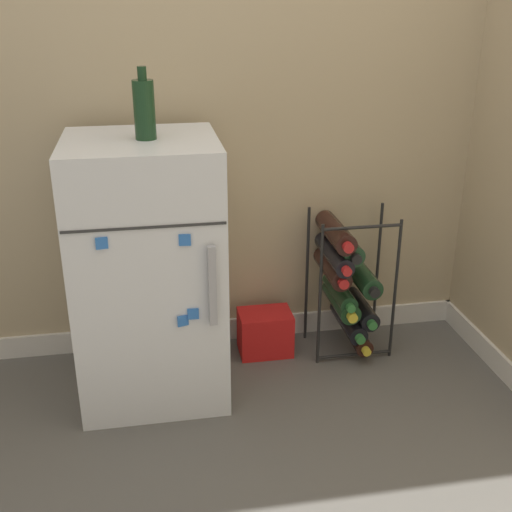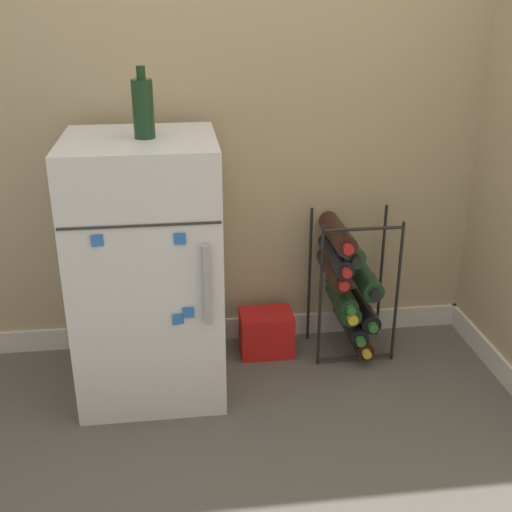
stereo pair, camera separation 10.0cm
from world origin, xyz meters
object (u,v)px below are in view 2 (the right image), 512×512
object	(u,v)px
wine_rack	(347,283)
fridge_top_bottle	(143,108)
mini_fridge	(148,269)
soda_box	(266,333)

from	to	relation	value
wine_rack	fridge_top_bottle	bearing A→B (deg)	-168.84
mini_fridge	soda_box	world-z (taller)	mini_fridge
fridge_top_bottle	wine_rack	bearing A→B (deg)	11.16
soda_box	fridge_top_bottle	distance (m)	1.03
mini_fridge	soda_box	distance (m)	0.60
soda_box	fridge_top_bottle	world-z (taller)	fridge_top_bottle
mini_fridge	fridge_top_bottle	world-z (taller)	fridge_top_bottle
wine_rack	soda_box	distance (m)	0.38
mini_fridge	soda_box	size ratio (longest dim) A/B	4.41
fridge_top_bottle	mini_fridge	bearing A→B (deg)	162.99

